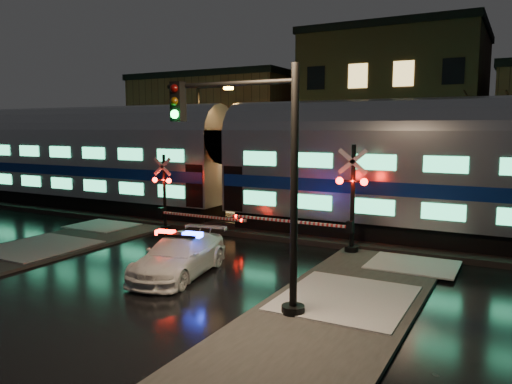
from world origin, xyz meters
The scene contains 11 objects.
ground centered at (0.00, 0.00, 0.00)m, with size 120.00×120.00×0.00m, color black.
ballast centered at (0.00, 5.00, 0.12)m, with size 90.00×4.20×0.24m, color black.
sidewalk_right centered at (6.50, -6.00, 0.06)m, with size 4.00×20.00×0.12m, color #2D2D2D.
building_left centered at (-13.00, 22.00, 4.50)m, with size 14.00×10.00×9.00m, color brown.
building_mid centered at (2.00, 22.50, 5.75)m, with size 12.00×11.00×11.50m, color brown.
train centered at (-2.20, 5.00, 3.38)m, with size 51.00×3.12×5.92m.
police_car centered at (0.72, -3.11, 0.69)m, with size 2.65×4.93×1.52m.
crossing_signal_right centered at (4.61, 2.31, 1.79)m, with size 6.09×0.67×4.31m.
crossing_signal_left centered at (-3.91, 2.30, 1.52)m, with size 5.21×0.63×3.69m.
traffic_light centered at (4.61, -4.78, 3.48)m, with size 4.23×0.74×6.55m.
streetlight centered at (-6.58, 9.00, 4.34)m, with size 2.52×0.26×7.53m.
Camera 1 is at (10.73, -16.28, 4.95)m, focal length 35.00 mm.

